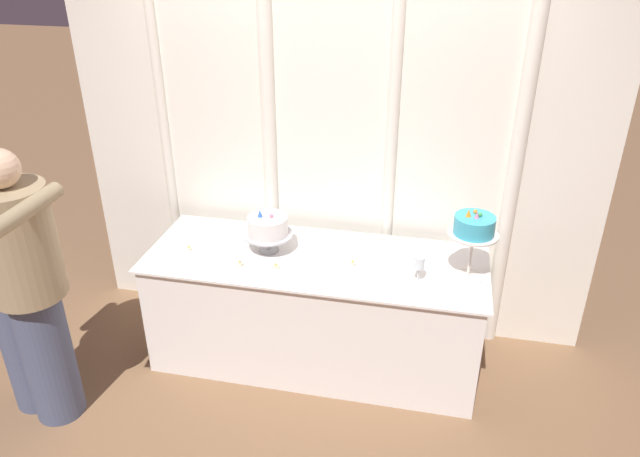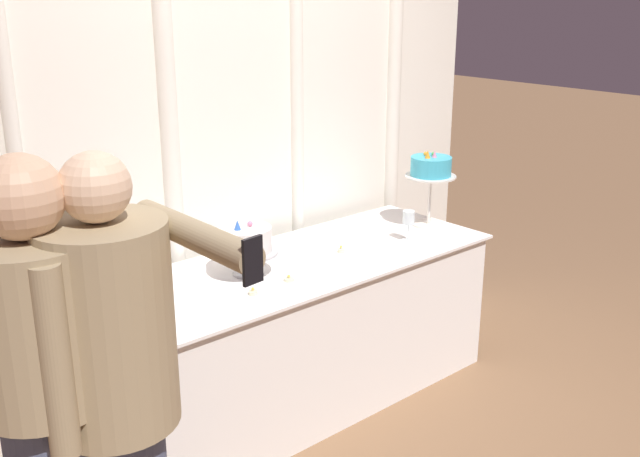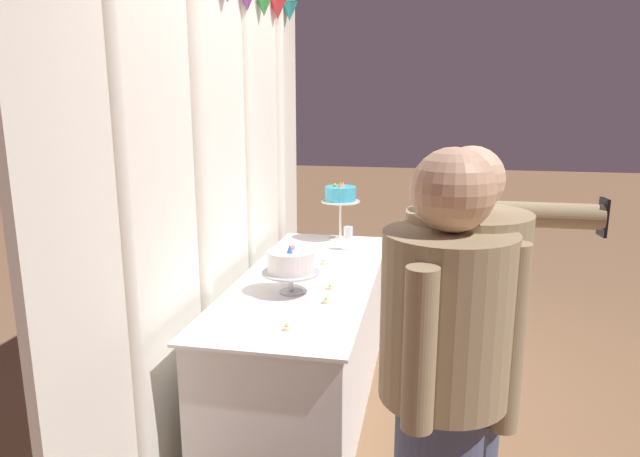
% 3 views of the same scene
% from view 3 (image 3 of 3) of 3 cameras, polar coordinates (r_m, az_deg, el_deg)
% --- Properties ---
extents(ground_plane, '(24.00, 24.00, 0.00)m').
position_cam_3_polar(ground_plane, '(3.62, 0.53, -16.52)').
color(ground_plane, '#846042').
extents(draped_curtain, '(3.44, 0.15, 2.82)m').
position_cam_3_polar(draped_curtain, '(3.35, -9.49, 7.10)').
color(draped_curtain, white).
rests_on(draped_curtain, ground_plane).
extents(cake_table, '(2.08, 0.77, 0.77)m').
position_cam_3_polar(cake_table, '(3.47, -1.11, -10.83)').
color(cake_table, white).
rests_on(cake_table, ground_plane).
extents(cake_display_nearleft, '(0.31, 0.31, 0.28)m').
position_cam_3_polar(cake_display_nearleft, '(3.01, -2.95, -3.51)').
color(cake_display_nearleft, '#B2B2B7').
rests_on(cake_display_nearleft, cake_table).
extents(cake_display_nearright, '(0.28, 0.28, 0.44)m').
position_cam_3_polar(cake_display_nearright, '(4.12, 2.08, 3.15)').
color(cake_display_nearright, silver).
rests_on(cake_display_nearright, cake_table).
extents(wine_glass, '(0.06, 0.06, 0.16)m').
position_cam_3_polar(wine_glass, '(3.87, 2.85, -0.44)').
color(wine_glass, silver).
rests_on(wine_glass, cake_table).
extents(tealight_far_left, '(0.04, 0.04, 0.03)m').
position_cam_3_polar(tealight_far_left, '(2.59, -3.34, -9.94)').
color(tealight_far_left, beige).
rests_on(tealight_far_left, cake_table).
extents(tealight_near_left, '(0.04, 0.04, 0.03)m').
position_cam_3_polar(tealight_near_left, '(2.90, 0.64, -7.31)').
color(tealight_near_left, beige).
rests_on(tealight_near_left, cake_table).
extents(tealight_near_right, '(0.05, 0.05, 0.03)m').
position_cam_3_polar(tealight_near_right, '(3.11, 1.03, -5.96)').
color(tealight_near_right, beige).
rests_on(tealight_near_right, cake_table).
extents(tealight_far_right, '(0.04, 0.04, 0.04)m').
position_cam_3_polar(tealight_far_right, '(3.54, 0.32, -3.52)').
color(tealight_far_right, beige).
rests_on(tealight_far_right, cake_table).
extents(guest_man_pink_jacket, '(0.52, 0.47, 1.66)m').
position_cam_3_polar(guest_man_pink_jacket, '(1.78, 12.10, -17.09)').
color(guest_man_pink_jacket, '#4C5675').
rests_on(guest_man_pink_jacket, ground_plane).
extents(guest_man_dark_suit, '(0.51, 0.70, 1.65)m').
position_cam_3_polar(guest_man_dark_suit, '(1.94, 14.00, -14.56)').
color(guest_man_dark_suit, '#4C5675').
rests_on(guest_man_dark_suit, ground_plane).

